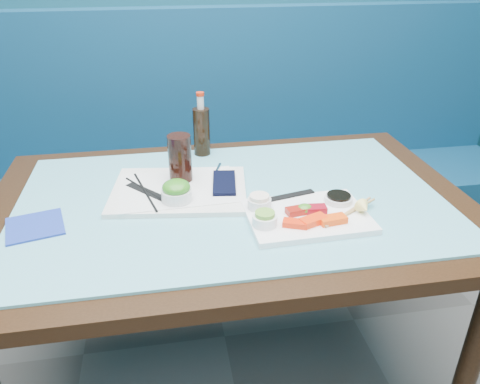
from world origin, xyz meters
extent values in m
cube|color=navy|center=(0.00, 2.22, 0.23)|extent=(3.00, 0.55, 0.45)
cube|color=navy|center=(0.00, 2.44, 0.70)|extent=(3.00, 0.12, 0.95)
cube|color=black|center=(0.00, 1.45, 0.73)|extent=(1.40, 0.90, 0.04)
cylinder|color=black|center=(0.62, 1.08, 0.35)|extent=(0.06, 0.06, 0.71)
cylinder|color=black|center=(-0.62, 1.82, 0.35)|extent=(0.06, 0.06, 0.71)
cylinder|color=black|center=(0.62, 1.82, 0.35)|extent=(0.06, 0.06, 0.71)
cube|color=#5FAFBF|center=(0.00, 1.45, 0.75)|extent=(1.22, 0.76, 0.01)
cube|color=white|center=(0.18, 1.30, 0.77)|extent=(0.33, 0.24, 0.02)
cube|color=red|center=(0.13, 1.24, 0.78)|extent=(0.07, 0.05, 0.02)
cube|color=#FF330A|center=(0.18, 1.25, 0.78)|extent=(0.08, 0.06, 0.02)
cube|color=#FE490A|center=(0.23, 1.24, 0.78)|extent=(0.08, 0.04, 0.02)
cube|color=maroon|center=(0.15, 1.30, 0.78)|extent=(0.06, 0.04, 0.02)
cube|color=maroon|center=(0.21, 1.30, 0.78)|extent=(0.06, 0.04, 0.02)
ellipsoid|color=#3C7E1D|center=(0.18, 1.31, 0.79)|extent=(0.05, 0.04, 0.02)
cylinder|color=white|center=(0.06, 1.26, 0.79)|extent=(0.08, 0.08, 0.03)
cylinder|color=#66A334|center=(0.06, 1.26, 0.81)|extent=(0.06, 0.06, 0.01)
cylinder|color=silver|center=(0.06, 1.35, 0.79)|extent=(0.07, 0.07, 0.03)
cylinder|color=#F8E5CB|center=(0.06, 1.35, 0.81)|extent=(0.07, 0.07, 0.01)
cylinder|color=silver|center=(0.29, 1.35, 0.78)|extent=(0.09, 0.09, 0.02)
cylinder|color=black|center=(0.29, 1.35, 0.79)|extent=(0.07, 0.07, 0.01)
cone|color=#FFEC78|center=(0.33, 1.27, 0.79)|extent=(0.04, 0.04, 0.04)
cube|color=black|center=(0.17, 1.40, 0.78)|extent=(0.14, 0.05, 0.00)
cylinder|color=tan|center=(0.29, 1.28, 0.78)|extent=(0.18, 0.13, 0.01)
cylinder|color=#A4824D|center=(0.30, 1.28, 0.78)|extent=(0.18, 0.11, 0.01)
cube|color=silver|center=(-0.15, 1.51, 0.77)|extent=(0.43, 0.34, 0.01)
cube|color=silver|center=(-0.15, 1.51, 0.77)|extent=(0.36, 0.26, 0.00)
cylinder|color=white|center=(-0.16, 1.43, 0.79)|extent=(0.09, 0.09, 0.03)
ellipsoid|color=#2F7A1C|center=(-0.16, 1.43, 0.82)|extent=(0.10, 0.10, 0.04)
cylinder|color=black|center=(-0.14, 1.56, 0.84)|extent=(0.09, 0.09, 0.14)
cube|color=black|center=(-0.01, 1.51, 0.78)|extent=(0.09, 0.16, 0.01)
cylinder|color=white|center=(-0.02, 1.61, 0.78)|extent=(0.03, 0.08, 0.01)
cylinder|color=black|center=(-0.25, 1.50, 0.78)|extent=(0.07, 0.25, 0.01)
cylinder|color=black|center=(-0.24, 1.50, 0.78)|extent=(0.13, 0.20, 0.01)
cube|color=black|center=(-0.24, 1.50, 0.77)|extent=(0.12, 0.14, 0.00)
cylinder|color=black|center=(-0.05, 1.79, 0.84)|extent=(0.07, 0.07, 0.16)
cylinder|color=silver|center=(-0.05, 1.79, 0.94)|extent=(0.03, 0.03, 0.05)
cylinder|color=red|center=(-0.05, 1.79, 0.97)|extent=(0.04, 0.04, 0.01)
cube|color=navy|center=(-0.53, 1.38, 0.76)|extent=(0.17, 0.17, 0.01)
camera|label=1|loc=(-0.18, 0.27, 1.41)|focal=35.00mm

